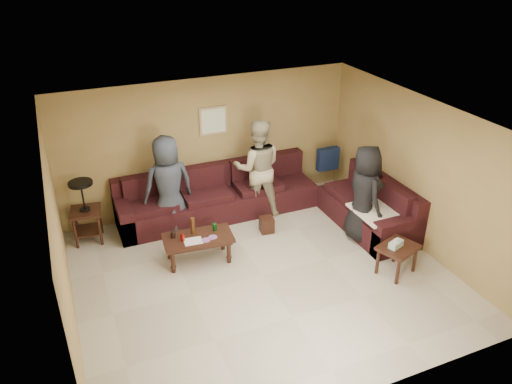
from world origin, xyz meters
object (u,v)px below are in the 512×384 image
(side_table_right, at_px, (398,250))
(person_left, at_px, (168,185))
(person_middle, at_px, (258,168))
(person_right, at_px, (364,194))
(sectional_sofa, at_px, (270,204))
(end_table_left, at_px, (85,210))
(waste_bin, at_px, (267,225))
(coffee_table, at_px, (198,240))

(side_table_right, relative_size, person_left, 0.40)
(person_middle, distance_m, person_right, 1.99)
(person_left, bearing_deg, person_right, 148.68)
(sectional_sofa, xyz_separation_m, person_middle, (-0.10, 0.35, 0.59))
(side_table_right, height_order, person_middle, person_middle)
(end_table_left, bearing_deg, person_left, -8.78)
(side_table_right, relative_size, person_right, 0.42)
(person_left, relative_size, person_right, 1.04)
(person_right, bearing_deg, person_middle, 43.18)
(end_table_left, distance_m, waste_bin, 3.09)
(person_middle, xyz_separation_m, person_right, (1.28, -1.52, -0.07))
(person_middle, bearing_deg, sectional_sofa, 124.47)
(person_middle, relative_size, person_right, 1.08)
(coffee_table, distance_m, waste_bin, 1.44)
(end_table_left, bearing_deg, side_table_right, -33.30)
(sectional_sofa, height_order, end_table_left, end_table_left)
(end_table_left, height_order, side_table_right, end_table_left)
(sectional_sofa, distance_m, person_left, 1.88)
(coffee_table, distance_m, person_right, 2.85)
(side_table_right, xyz_separation_m, person_right, (0.06, 1.07, 0.44))
(coffee_table, relative_size, end_table_left, 1.02)
(person_right, bearing_deg, coffee_table, 84.18)
(sectional_sofa, height_order, person_middle, person_middle)
(person_left, distance_m, person_right, 3.31)
(person_left, height_order, person_right, person_left)
(sectional_sofa, height_order, person_right, person_right)
(coffee_table, height_order, person_middle, person_middle)
(waste_bin, relative_size, person_right, 0.16)
(end_table_left, xyz_separation_m, side_table_right, (4.27, -2.80, -0.17))
(end_table_left, relative_size, waste_bin, 4.03)
(coffee_table, xyz_separation_m, side_table_right, (2.71, -1.50, 0.03))
(sectional_sofa, xyz_separation_m, waste_bin, (-0.23, -0.37, -0.19))
(coffee_table, bearing_deg, person_right, -8.83)
(coffee_table, distance_m, person_left, 1.21)
(person_left, bearing_deg, person_middle, 175.92)
(sectional_sofa, distance_m, coffee_table, 1.76)
(waste_bin, bearing_deg, end_table_left, 162.32)
(coffee_table, xyz_separation_m, waste_bin, (1.37, 0.37, -0.25))
(end_table_left, xyz_separation_m, person_right, (4.33, -1.74, 0.27))
(person_right, bearing_deg, person_left, 65.66)
(person_left, bearing_deg, end_table_left, -12.75)
(side_table_right, distance_m, person_left, 3.90)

